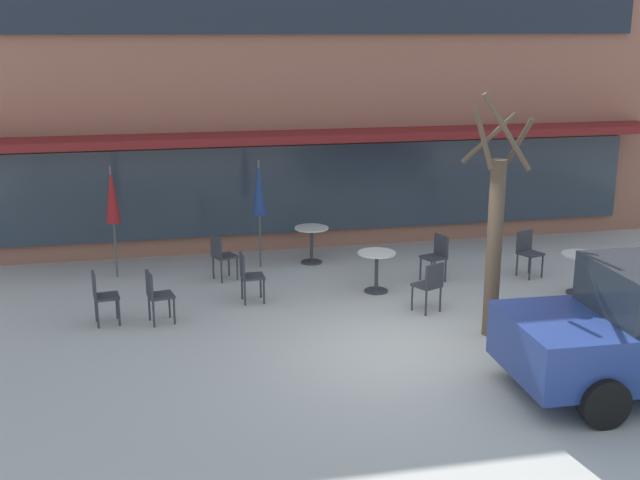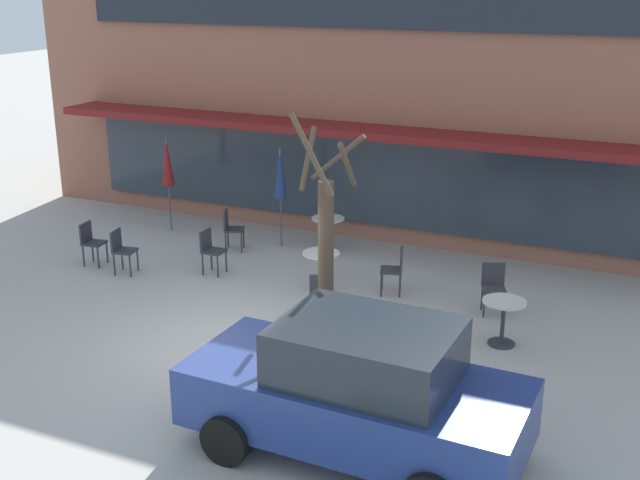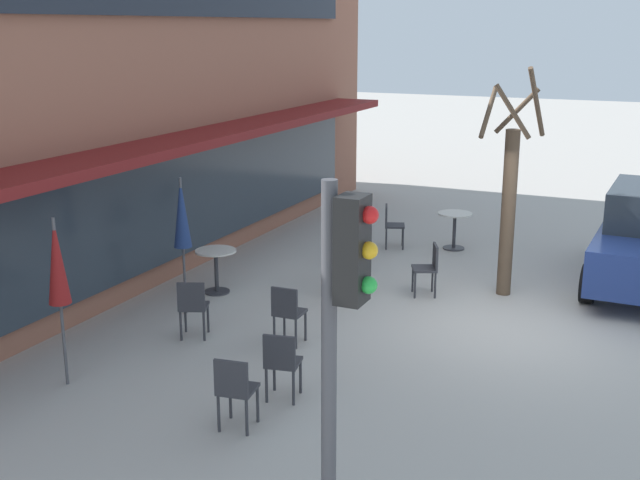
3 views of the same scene
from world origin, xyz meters
name	(u,v)px [view 2 (image 2 of 3)]	position (x,y,z in m)	size (l,w,h in m)	color
ground_plane	(234,346)	(0.00, 0.00, 0.00)	(80.00, 80.00, 0.00)	#ADA8A0
building_facade	(428,61)	(0.00, 9.96, 3.58)	(17.66, 9.10, 7.16)	#935B47
cafe_table_near_wall	(321,265)	(0.30, 2.76, 0.52)	(0.70, 0.70, 0.76)	#333338
cafe_table_streetside	(503,315)	(3.91, 1.86, 0.52)	(0.70, 0.70, 0.76)	#333338
cafe_table_by_tree	(328,229)	(-0.49, 4.85, 0.52)	(0.70, 0.70, 0.76)	#333338
patio_umbrella_green_folded	(167,162)	(-4.42, 4.68, 1.63)	(0.28, 0.28, 2.20)	#4C4C51
patio_umbrella_cream_folded	(280,174)	(-1.57, 4.76, 1.63)	(0.28, 0.28, 2.20)	#4C4C51
cafe_chair_0	(493,285)	(3.47, 3.08, 0.53)	(0.51, 0.51, 0.89)	#333338
cafe_chair_1	(395,267)	(1.62, 3.17, 0.53)	(0.50, 0.50, 0.89)	#333338
cafe_chair_2	(121,248)	(-3.69, 1.96, 0.53)	(0.47, 0.47, 0.89)	#333338
cafe_chair_3	(321,293)	(0.88, 1.49, 0.53)	(0.53, 0.53, 0.89)	#333338
cafe_chair_4	(211,248)	(-2.08, 2.69, 0.53)	(0.41, 0.41, 0.89)	#333338
cafe_chair_5	(231,227)	(-2.43, 4.06, 0.53)	(0.52, 0.52, 0.89)	#333338
cafe_chair_6	(91,240)	(-4.57, 2.10, 0.53)	(0.45, 0.45, 0.89)	#333338
parked_sedan	(358,390)	(2.94, -1.96, 0.88)	(4.25, 2.11, 1.76)	navy
street_tree	(326,255)	(1.48, 0.33, 1.67)	(0.92, 0.94, 3.85)	brown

